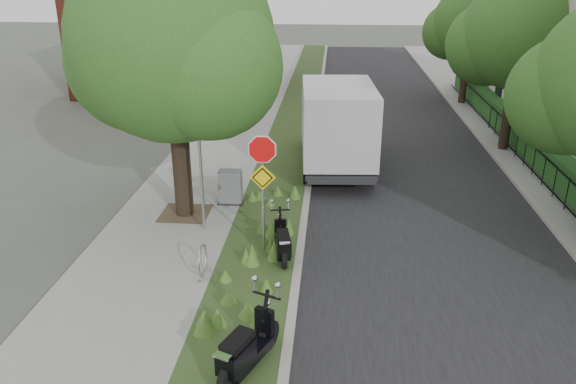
% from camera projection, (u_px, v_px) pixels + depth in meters
% --- Properties ---
extents(ground, '(120.00, 120.00, 0.00)m').
position_uv_depth(ground, '(318.00, 271.00, 13.63)').
color(ground, '#4C5147').
rests_on(ground, ground).
extents(sidewalk_near, '(3.50, 60.00, 0.12)m').
position_uv_depth(sidewalk_near, '(223.00, 143.00, 23.16)').
color(sidewalk_near, gray).
rests_on(sidewalk_near, ground).
extents(verge, '(2.00, 60.00, 0.12)m').
position_uv_depth(verge, '(289.00, 145.00, 22.95)').
color(verge, '#33461E').
rests_on(verge, ground).
extents(kerb_near, '(0.20, 60.00, 0.13)m').
position_uv_depth(kerb_near, '(314.00, 145.00, 22.87)').
color(kerb_near, '#9E9991').
rests_on(kerb_near, ground).
extents(road, '(7.00, 60.00, 0.01)m').
position_uv_depth(road, '(400.00, 149.00, 22.63)').
color(road, black).
rests_on(road, ground).
extents(kerb_far, '(0.20, 60.00, 0.13)m').
position_uv_depth(kerb_far, '(489.00, 149.00, 22.35)').
color(kerb_far, '#9E9991').
rests_on(kerb_far, ground).
extents(footpath_far, '(3.20, 60.00, 0.12)m').
position_uv_depth(footpath_far, '(533.00, 150.00, 22.22)').
color(footpath_far, gray).
rests_on(footpath_far, ground).
extents(street_tree_main, '(6.21, 5.54, 7.66)m').
position_uv_depth(street_tree_main, '(171.00, 50.00, 14.77)').
color(street_tree_main, black).
rests_on(street_tree_main, ground).
extents(bare_post, '(0.08, 0.08, 4.00)m').
position_uv_depth(bare_post, '(200.00, 161.00, 14.73)').
color(bare_post, '#A5A8AD').
rests_on(bare_post, ground).
extents(bike_hoop, '(0.06, 0.78, 0.77)m').
position_uv_depth(bike_hoop, '(202.00, 260.00, 13.09)').
color(bike_hoop, '#A5A8AD').
rests_on(bike_hoop, ground).
extents(sign_assembly, '(0.94, 0.08, 3.22)m').
position_uv_depth(sign_assembly, '(263.00, 171.00, 13.40)').
color(sign_assembly, '#A5A8AD').
rests_on(sign_assembly, ground).
extents(fence_far, '(0.04, 24.00, 1.00)m').
position_uv_depth(fence_far, '(509.00, 135.00, 22.07)').
color(fence_far, black).
rests_on(fence_far, ground).
extents(hedge_far, '(1.00, 24.00, 1.10)m').
position_uv_depth(hedge_far, '(528.00, 135.00, 22.01)').
color(hedge_far, '#184418').
rests_on(hedge_far, footpath_far).
extents(brick_building, '(9.40, 10.40, 8.30)m').
position_uv_depth(brick_building, '(170.00, 13.00, 33.06)').
color(brick_building, maroon).
rests_on(brick_building, ground).
extents(far_tree_b, '(4.83, 4.31, 6.56)m').
position_uv_depth(far_tree_b, '(517.00, 38.00, 20.74)').
color(far_tree_b, black).
rests_on(far_tree_b, ground).
extents(far_tree_c, '(4.37, 3.89, 5.93)m').
position_uv_depth(far_tree_c, '(469.00, 27.00, 28.27)').
color(far_tree_c, black).
rests_on(far_tree_c, ground).
extents(scooter_near, '(0.54, 1.66, 0.80)m').
position_uv_depth(scooter_near, '(283.00, 246.00, 13.76)').
color(scooter_near, black).
rests_on(scooter_near, ground).
extents(scooter_far, '(0.94, 1.84, 0.93)m').
position_uv_depth(scooter_far, '(243.00, 355.00, 9.82)').
color(scooter_far, black).
rests_on(scooter_far, ground).
extents(box_truck, '(2.70, 6.02, 2.66)m').
position_uv_depth(box_truck, '(337.00, 122.00, 19.85)').
color(box_truck, '#262628').
rests_on(box_truck, ground).
extents(utility_cabinet, '(0.78, 0.53, 1.03)m').
position_uv_depth(utility_cabinet, '(231.00, 187.00, 17.05)').
color(utility_cabinet, '#262628').
rests_on(utility_cabinet, ground).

